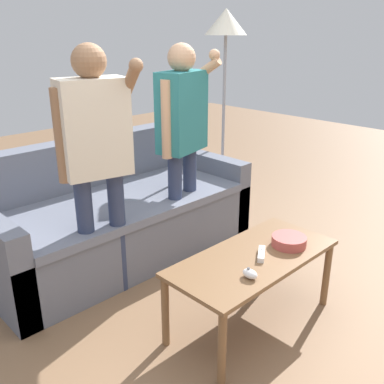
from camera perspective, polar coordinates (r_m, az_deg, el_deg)
ground_plane at (r=2.71m, az=7.34°, el=-17.68°), size 12.00×12.00×0.00m
couch at (r=3.45m, az=-10.08°, el=-3.13°), size 2.06×0.97×0.87m
coffee_table at (r=2.56m, az=8.05°, el=-9.48°), size 1.05×0.49×0.46m
snack_bowl at (r=2.66m, az=12.66°, el=-6.31°), size 0.21×0.21×0.06m
game_remote_nunchuk at (r=2.31m, az=7.65°, el=-10.63°), size 0.06×0.09×0.05m
floor_lamp at (r=4.06m, az=4.45°, el=19.87°), size 0.38×0.38×1.85m
player_left at (r=2.66m, az=-12.53°, el=5.74°), size 0.46×0.42×1.61m
player_right at (r=3.19m, az=-1.28°, el=8.46°), size 0.50×0.31×1.59m
game_remote_wand_near at (r=2.66m, az=13.00°, el=-6.72°), size 0.14×0.15×0.03m
game_remote_wand_far at (r=2.52m, az=9.13°, el=-8.05°), size 0.15×0.12×0.03m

